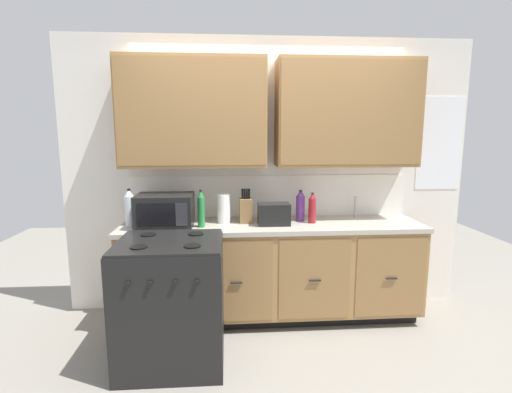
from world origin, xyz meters
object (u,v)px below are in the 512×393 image
stove_range (172,302)px  bottle_red (312,208)px  toaster (274,214)px  bottle_clear (130,208)px  bottle_green (201,209)px  bottle_violet (300,206)px  knife_block (246,210)px  microwave (165,210)px  paper_towel_roll (224,209)px

stove_range → bottle_red: bearing=27.5°
toaster → bottle_clear: size_ratio=0.86×
toaster → bottle_green: bearing=-176.3°
bottle_clear → bottle_violet: bottle_clear is taller
knife_block → bottle_clear: bottle_clear is taller
microwave → bottle_green: 0.32m
stove_range → bottle_clear: 0.97m
stove_range → bottle_green: (0.20, 0.53, 0.59)m
toaster → paper_towel_roll: paper_towel_roll is taller
stove_range → paper_towel_roll: (0.39, 0.68, 0.57)m
stove_range → bottle_clear: (-0.43, 0.64, 0.60)m
toaster → paper_towel_roll: (-0.44, 0.10, 0.03)m
toaster → knife_block: knife_block is taller
stove_range → bottle_clear: bearing=124.1°
stove_range → bottle_red: bottle_red is taller
bottle_red → bottle_green: bottle_green is taller
bottle_clear → toaster: bearing=-2.8°
knife_block → bottle_green: bottle_green is taller
bottle_clear → paper_towel_roll: bearing=2.9°
knife_block → bottle_red: size_ratio=1.12×
microwave → bottle_violet: bottle_violet is taller
stove_range → paper_towel_roll: 0.96m
knife_block → bottle_violet: size_ratio=1.08×
bottle_clear → bottle_violet: size_ratio=1.14×
bottle_red → bottle_clear: size_ratio=0.85×
bottle_red → stove_range: bearing=-152.5°
toaster → bottle_violet: bearing=27.2°
paper_towel_roll → bottle_green: 0.24m
bottle_violet → bottle_red: bearing=-45.8°
knife_block → bottle_clear: (-1.02, -0.04, 0.04)m
bottle_red → microwave: bearing=-178.6°
microwave → toaster: size_ratio=1.71×
bottle_clear → microwave: bearing=-9.2°
microwave → bottle_green: bearing=-9.3°
paper_towel_roll → knife_block: bearing=0.0°
knife_block → bottle_red: knife_block is taller
stove_range → bottle_red: 1.45m
bottle_violet → microwave: bearing=-174.2°
microwave → bottle_red: 1.30m
stove_range → toaster: (0.83, 0.57, 0.53)m
bottle_clear → bottle_violet: (1.52, 0.07, -0.02)m
knife_block → bottle_red: bearing=-5.8°
microwave → knife_block: bearing=7.4°
microwave → bottle_clear: (-0.31, 0.05, 0.02)m
bottle_green → stove_range: bearing=-110.2°
toaster → paper_towel_roll: size_ratio=1.08×
knife_block → bottle_green: (-0.39, -0.14, 0.04)m
bottle_red → bottle_clear: (-1.61, 0.02, 0.02)m
bottle_red → bottle_clear: bearing=179.3°
knife_block → bottle_red: (0.60, -0.06, 0.02)m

